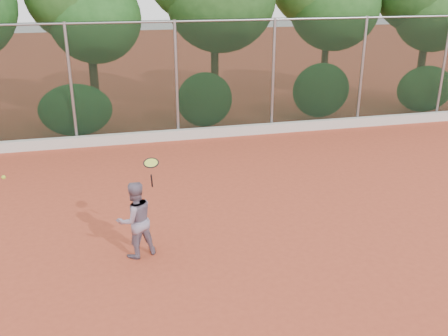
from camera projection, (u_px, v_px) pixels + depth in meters
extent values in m
plane|color=#AB4228|center=(237.00, 252.00, 9.01)|extent=(80.00, 80.00, 0.00)
cube|color=beige|center=(179.00, 135.00, 15.14)|extent=(24.00, 0.20, 0.30)
imported|color=slate|center=(135.00, 220.00, 8.66)|extent=(0.82, 0.73, 1.40)
cube|color=black|center=(177.00, 81.00, 14.72)|extent=(24.00, 0.01, 3.50)
cylinder|color=gray|center=(175.00, 21.00, 14.11)|extent=(24.00, 0.06, 0.06)
cylinder|color=gray|center=(71.00, 86.00, 14.07)|extent=(0.09, 0.09, 3.50)
cylinder|color=gray|center=(177.00, 81.00, 14.72)|extent=(0.09, 0.09, 3.50)
cylinder|color=gray|center=(273.00, 77.00, 15.38)|extent=(0.09, 0.09, 3.50)
cylinder|color=gray|center=(362.00, 73.00, 16.03)|extent=(0.09, 0.09, 3.50)
cylinder|color=gray|center=(443.00, 69.00, 16.69)|extent=(0.09, 0.09, 3.50)
cylinder|color=#422819|center=(95.00, 88.00, 16.49)|extent=(0.28, 0.28, 2.40)
ellipsoid|color=#1F531C|center=(95.00, 19.00, 15.65)|extent=(2.90, 2.40, 2.80)
cylinder|color=#412E19|center=(215.00, 75.00, 16.98)|extent=(0.26, 0.26, 3.00)
cylinder|color=#3F2918|center=(324.00, 73.00, 18.11)|extent=(0.24, 0.24, 2.70)
ellipsoid|color=#1F501B|center=(335.00, 5.00, 17.21)|extent=(3.20, 2.70, 3.10)
cylinder|color=#3E2717|center=(420.00, 74.00, 18.59)|extent=(0.28, 0.28, 2.50)
ellipsoid|color=#376E29|center=(436.00, 11.00, 17.73)|extent=(3.00, 2.50, 2.90)
ellipsoid|color=#2B702A|center=(76.00, 110.00, 15.12)|extent=(2.20, 1.16, 1.60)
ellipsoid|color=#295F24|center=(205.00, 100.00, 15.96)|extent=(1.80, 1.04, 1.76)
ellipsoid|color=#286124|center=(321.00, 90.00, 16.79)|extent=(2.00, 1.10, 1.84)
ellipsoid|color=#326C29|center=(425.00, 89.00, 17.72)|extent=(2.16, 1.12, 1.64)
cylinder|color=black|center=(152.00, 181.00, 8.50)|extent=(0.05, 0.12, 0.26)
torus|color=black|center=(151.00, 163.00, 8.32)|extent=(0.31, 0.30, 0.11)
cylinder|color=#CBD83F|center=(151.00, 163.00, 8.32)|extent=(0.26, 0.25, 0.08)
sphere|color=#ADC82D|center=(4.00, 177.00, 8.23)|extent=(0.07, 0.07, 0.07)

